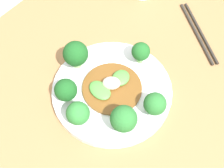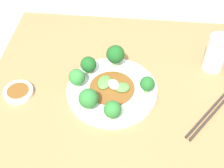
{
  "view_description": "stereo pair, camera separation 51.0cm",
  "coord_description": "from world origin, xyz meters",
  "px_view_note": "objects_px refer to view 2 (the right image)",
  "views": [
    {
      "loc": [
        0.32,
        0.21,
        1.33
      ],
      "look_at": [
        0.05,
        -0.01,
        0.77
      ],
      "focal_mm": 50.0,
      "sensor_mm": 36.0,
      "label": 1
    },
    {
      "loc": [
        -0.01,
        0.59,
        1.42
      ],
      "look_at": [
        0.05,
        -0.01,
        0.77
      ],
      "focal_mm": 50.0,
      "sensor_mm": 36.0,
      "label": 2
    }
  ],
  "objects_px": {
    "broccoli_east": "(77,77)",
    "drinking_glass": "(216,53)",
    "plate": "(112,91)",
    "broccoli_south": "(115,55)",
    "broccoli_north": "(112,110)",
    "sauce_dish": "(18,92)",
    "broccoli_southeast": "(88,65)",
    "chopsticks": "(208,116)",
    "broccoli_west": "(147,84)",
    "broccoli_northeast": "(88,99)",
    "stirfry_center": "(112,87)"
  },
  "relations": [
    {
      "from": "drinking_glass",
      "to": "sauce_dish",
      "type": "bearing_deg",
      "value": 16.48
    },
    {
      "from": "broccoli_east",
      "to": "broccoli_northeast",
      "type": "relative_size",
      "value": 0.9
    },
    {
      "from": "broccoli_northeast",
      "to": "broccoli_south",
      "type": "bearing_deg",
      "value": -107.68
    },
    {
      "from": "broccoli_north",
      "to": "sauce_dish",
      "type": "xyz_separation_m",
      "value": [
        0.28,
        -0.07,
        -0.04
      ]
    },
    {
      "from": "plate",
      "to": "broccoli_west",
      "type": "xyz_separation_m",
      "value": [
        -0.1,
        0.0,
        0.04
      ]
    },
    {
      "from": "broccoli_south",
      "to": "drinking_glass",
      "type": "height_order",
      "value": "drinking_glass"
    },
    {
      "from": "broccoli_west",
      "to": "broccoli_north",
      "type": "distance_m",
      "value": 0.13
    },
    {
      "from": "broccoli_north",
      "to": "broccoli_west",
      "type": "bearing_deg",
      "value": -131.58
    },
    {
      "from": "chopsticks",
      "to": "sauce_dish",
      "type": "relative_size",
      "value": 2.04
    },
    {
      "from": "broccoli_north",
      "to": "sauce_dish",
      "type": "distance_m",
      "value": 0.29
    },
    {
      "from": "broccoli_east",
      "to": "drinking_glass",
      "type": "relative_size",
      "value": 0.48
    },
    {
      "from": "broccoli_north",
      "to": "broccoli_southeast",
      "type": "bearing_deg",
      "value": -61.39
    },
    {
      "from": "broccoli_north",
      "to": "broccoli_east",
      "type": "bearing_deg",
      "value": -43.2
    },
    {
      "from": "broccoli_northeast",
      "to": "chopsticks",
      "type": "bearing_deg",
      "value": -177.77
    },
    {
      "from": "broccoli_north",
      "to": "stirfry_center",
      "type": "bearing_deg",
      "value": -84.17
    },
    {
      "from": "chopsticks",
      "to": "sauce_dish",
      "type": "bearing_deg",
      "value": -2.92
    },
    {
      "from": "broccoli_east",
      "to": "broccoli_south",
      "type": "bearing_deg",
      "value": -136.21
    },
    {
      "from": "broccoli_southeast",
      "to": "broccoli_north",
      "type": "bearing_deg",
      "value": 118.61
    },
    {
      "from": "broccoli_southeast",
      "to": "drinking_glass",
      "type": "height_order",
      "value": "drinking_glass"
    },
    {
      "from": "stirfry_center",
      "to": "sauce_dish",
      "type": "bearing_deg",
      "value": 7.6
    },
    {
      "from": "broccoli_south",
      "to": "broccoli_west",
      "type": "distance_m",
      "value": 0.14
    },
    {
      "from": "drinking_glass",
      "to": "sauce_dish",
      "type": "relative_size",
      "value": 1.39
    },
    {
      "from": "broccoli_south",
      "to": "sauce_dish",
      "type": "xyz_separation_m",
      "value": [
        0.27,
        0.13,
        -0.05
      ]
    },
    {
      "from": "broccoli_south",
      "to": "plate",
      "type": "bearing_deg",
      "value": 89.92
    },
    {
      "from": "plate",
      "to": "sauce_dish",
      "type": "relative_size",
      "value": 3.08
    },
    {
      "from": "plate",
      "to": "broccoli_south",
      "type": "xyz_separation_m",
      "value": [
        -0.0,
        -0.1,
        0.05
      ]
    },
    {
      "from": "plate",
      "to": "broccoli_east",
      "type": "relative_size",
      "value": 4.58
    },
    {
      "from": "chopsticks",
      "to": "sauce_dish",
      "type": "height_order",
      "value": "sauce_dish"
    },
    {
      "from": "stirfry_center",
      "to": "sauce_dish",
      "type": "height_order",
      "value": "stirfry_center"
    },
    {
      "from": "broccoli_south",
      "to": "broccoli_east",
      "type": "xyz_separation_m",
      "value": [
        0.1,
        0.1,
        -0.01
      ]
    },
    {
      "from": "broccoli_south",
      "to": "sauce_dish",
      "type": "relative_size",
      "value": 0.83
    },
    {
      "from": "broccoli_north",
      "to": "stirfry_center",
      "type": "distance_m",
      "value": 0.11
    },
    {
      "from": "broccoli_northeast",
      "to": "chopsticks",
      "type": "relative_size",
      "value": 0.37
    },
    {
      "from": "broccoli_west",
      "to": "chopsticks",
      "type": "relative_size",
      "value": 0.32
    },
    {
      "from": "plate",
      "to": "broccoli_southeast",
      "type": "xyz_separation_m",
      "value": [
        0.08,
        -0.06,
        0.04
      ]
    },
    {
      "from": "plate",
      "to": "broccoli_east",
      "type": "bearing_deg",
      "value": -2.56
    },
    {
      "from": "broccoli_northeast",
      "to": "chopsticks",
      "type": "distance_m",
      "value": 0.33
    },
    {
      "from": "broccoli_east",
      "to": "drinking_glass",
      "type": "height_order",
      "value": "drinking_glass"
    },
    {
      "from": "stirfry_center",
      "to": "broccoli_north",
      "type": "bearing_deg",
      "value": 95.83
    },
    {
      "from": "broccoli_west",
      "to": "broccoli_east",
      "type": "height_order",
      "value": "broccoli_east"
    },
    {
      "from": "drinking_glass",
      "to": "chopsticks",
      "type": "distance_m",
      "value": 0.21
    },
    {
      "from": "stirfry_center",
      "to": "sauce_dish",
      "type": "xyz_separation_m",
      "value": [
        0.27,
        0.04,
        -0.01
      ]
    },
    {
      "from": "broccoli_east",
      "to": "sauce_dish",
      "type": "xyz_separation_m",
      "value": [
        0.17,
        0.04,
        -0.04
      ]
    },
    {
      "from": "chopsticks",
      "to": "broccoli_northeast",
      "type": "bearing_deg",
      "value": 2.23
    },
    {
      "from": "chopsticks",
      "to": "plate",
      "type": "bearing_deg",
      "value": -12.7
    },
    {
      "from": "broccoli_south",
      "to": "broccoli_west",
      "type": "relative_size",
      "value": 1.27
    },
    {
      "from": "broccoli_east",
      "to": "broccoli_north",
      "type": "relative_size",
      "value": 1.02
    },
    {
      "from": "broccoli_southeast",
      "to": "stirfry_center",
      "type": "bearing_deg",
      "value": 143.34
    },
    {
      "from": "plate",
      "to": "broccoli_northeast",
      "type": "bearing_deg",
      "value": 52.92
    },
    {
      "from": "broccoli_east",
      "to": "broccoli_north",
      "type": "bearing_deg",
      "value": 136.8
    }
  ]
}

